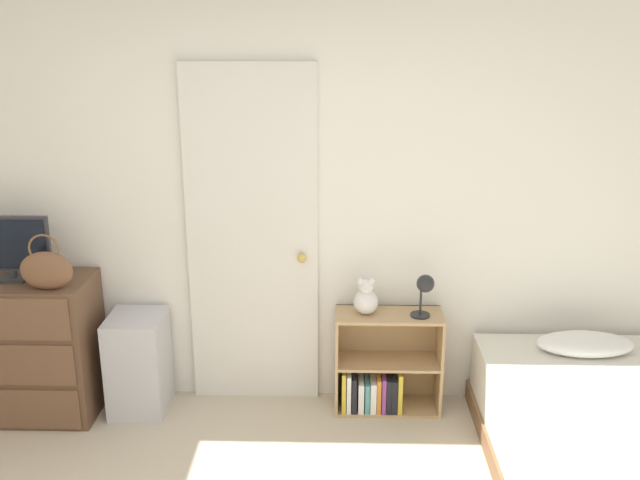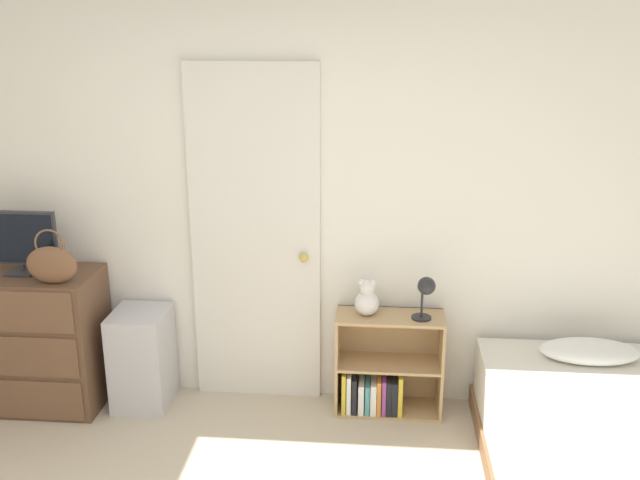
{
  "view_description": "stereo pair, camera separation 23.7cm",
  "coord_description": "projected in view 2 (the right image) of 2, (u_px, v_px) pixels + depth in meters",
  "views": [
    {
      "loc": [
        0.32,
        -1.98,
        2.33
      ],
      "look_at": [
        0.22,
        1.88,
        1.12
      ],
      "focal_mm": 40.0,
      "sensor_mm": 36.0,
      "label": 1
    },
    {
      "loc": [
        0.55,
        -1.97,
        2.33
      ],
      "look_at": [
        0.22,
        1.88,
        1.12
      ],
      "focal_mm": 40.0,
      "sensor_mm": 36.0,
      "label": 2
    }
  ],
  "objects": [
    {
      "name": "bed",
      "position": [
        620.0,
        462.0,
        3.52
      ],
      "size": [
        1.25,
        1.89,
        0.57
      ],
      "color": "brown",
      "rests_on": "ground_plane"
    },
    {
      "name": "door_closed",
      "position": [
        255.0,
        239.0,
        4.32
      ],
      "size": [
        0.79,
        0.09,
        2.1
      ],
      "color": "silver",
      "rests_on": "ground_plane"
    },
    {
      "name": "handbag",
      "position": [
        52.0,
        264.0,
        4.07
      ],
      "size": [
        0.3,
        0.1,
        0.33
      ],
      "color": "brown",
      "rests_on": "dresser"
    },
    {
      "name": "tv",
      "position": [
        18.0,
        241.0,
        4.21
      ],
      "size": [
        0.47,
        0.16,
        0.39
      ],
      "color": "#2D2D33",
      "rests_on": "dresser"
    },
    {
      "name": "wall_back",
      "position": [
        288.0,
        201.0,
        4.29
      ],
      "size": [
        10.0,
        0.06,
        2.55
      ],
      "color": "white",
      "rests_on": "ground_plane"
    },
    {
      "name": "desk_lamp",
      "position": [
        426.0,
        290.0,
        4.14
      ],
      "size": [
        0.13,
        0.13,
        0.27
      ],
      "color": "#262628",
      "rests_on": "bookshelf"
    },
    {
      "name": "storage_bin",
      "position": [
        142.0,
        358.0,
        4.43
      ],
      "size": [
        0.33,
        0.37,
        0.62
      ],
      "color": "silver",
      "rests_on": "ground_plane"
    },
    {
      "name": "dresser",
      "position": [
        29.0,
        339.0,
        4.4
      ],
      "size": [
        0.9,
        0.47,
        0.87
      ],
      "color": "brown",
      "rests_on": "ground_plane"
    },
    {
      "name": "bookshelf",
      "position": [
        381.0,
        374.0,
        4.37
      ],
      "size": [
        0.65,
        0.27,
        0.63
      ],
      "color": "tan",
      "rests_on": "ground_plane"
    },
    {
      "name": "teddy_bear",
      "position": [
        367.0,
        300.0,
        4.23
      ],
      "size": [
        0.15,
        0.15,
        0.23
      ],
      "color": "silver",
      "rests_on": "bookshelf"
    }
  ]
}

